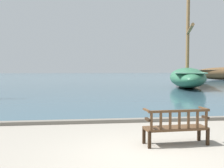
{
  "coord_description": "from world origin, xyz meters",
  "views": [
    {
      "loc": [
        -1.55,
        -5.93,
        1.96
      ],
      "look_at": [
        0.47,
        10.0,
        1.0
      ],
      "focal_mm": 45.0,
      "sensor_mm": 36.0,
      "label": 1
    }
  ],
  "objects": [
    {
      "name": "park_bench",
      "position": [
        0.94,
        0.81,
        0.47
      ],
      "size": [
        1.63,
        0.62,
        0.92
      ],
      "color": "black",
      "rests_on": "ground"
    },
    {
      "name": "quay_edge_kerb",
      "position": [
        0.0,
        3.85,
        0.06
      ],
      "size": [
        40.0,
        0.3,
        0.12
      ],
      "primitive_type": "cube",
      "color": "slate",
      "rests_on": "ground"
    },
    {
      "name": "sailboat_outer_starboard",
      "position": [
        8.87,
        19.52,
        1.17
      ],
      "size": [
        6.73,
        11.86,
        14.41
      ],
      "color": "#2D6647",
      "rests_on": "harbor_water"
    },
    {
      "name": "ground_plane",
      "position": [
        0.0,
        0.0,
        0.0
      ],
      "size": [
        160.0,
        160.0,
        0.0
      ],
      "primitive_type": "plane",
      "color": "gray"
    },
    {
      "name": "harbor_water",
      "position": [
        0.0,
        44.0,
        0.04
      ],
      "size": [
        100.0,
        80.0,
        0.08
      ],
      "primitive_type": "cube",
      "color": "#385666",
      "rests_on": "ground"
    }
  ]
}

